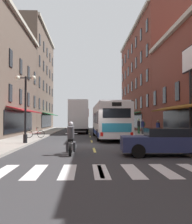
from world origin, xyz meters
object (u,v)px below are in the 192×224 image
(box_truck, at_px, (79,117))
(sedan_near, at_px, (168,141))
(sedan_mid, at_px, (81,126))
(pedestrian_rear, at_px, (158,129))
(street_lamp_twin, at_px, (25,105))
(pedestrian_far, at_px, (139,126))
(billboard_sign, at_px, (190,69))
(pedestrian_near, at_px, (143,126))
(transit_bus, at_px, (109,120))
(bicycle_near, at_px, (35,134))
(motorcycle_rider, at_px, (71,140))

(box_truck, relative_size, sedan_near, 1.60)
(box_truck, relative_size, sedan_mid, 1.62)
(pedestrian_rear, relative_size, street_lamp_twin, 0.34)
(sedan_mid, relative_size, pedestrian_far, 2.64)
(box_truck, bearing_deg, billboard_sign, -62.44)
(box_truck, bearing_deg, sedan_mid, 89.69)
(sedan_mid, height_order, street_lamp_twin, street_lamp_twin)
(box_truck, xyz_separation_m, pedestrian_near, (7.35, -4.58, -1.09))
(transit_bus, height_order, pedestrian_near, transit_bus)
(transit_bus, distance_m, pedestrian_near, 6.74)
(pedestrian_near, height_order, pedestrian_rear, pedestrian_near)
(street_lamp_twin, bearing_deg, sedan_mid, 82.87)
(sedan_mid, bearing_deg, pedestrian_near, -64.74)
(billboard_sign, relative_size, sedan_mid, 1.54)
(transit_bus, bearing_deg, sedan_mid, 98.25)
(sedan_mid, xyz_separation_m, pedestrian_rear, (7.37, -21.68, 0.23))
(sedan_mid, distance_m, street_lamp_twin, 27.45)
(billboard_sign, xyz_separation_m, pedestrian_far, (-1.27, 12.74, -4.43))
(street_lamp_twin, bearing_deg, bicycle_near, 93.57)
(sedan_near, xyz_separation_m, bicycle_near, (-8.56, 11.70, -0.20))
(sedan_mid, bearing_deg, box_truck, -90.31)
(billboard_sign, bearing_deg, pedestrian_near, 95.20)
(billboard_sign, distance_m, sedan_near, 8.59)
(billboard_sign, relative_size, sedan_near, 1.52)
(motorcycle_rider, bearing_deg, box_truck, 90.25)
(box_truck, relative_size, motorcycle_rider, 3.54)
(box_truck, bearing_deg, street_lamp_twin, -101.58)
(transit_bus, relative_size, sedan_near, 2.62)
(pedestrian_near, bearing_deg, pedestrian_rear, 140.50)
(transit_bus, distance_m, sedan_mid, 20.82)
(pedestrian_rear, bearing_deg, pedestrian_far, -58.84)
(transit_bus, relative_size, sedan_mid, 2.66)
(billboard_sign, bearing_deg, sedan_near, -119.52)
(box_truck, xyz_separation_m, motorcycle_rider, (0.09, -21.65, -1.40))
(bicycle_near, bearing_deg, street_lamp_twin, -86.43)
(billboard_sign, bearing_deg, pedestrian_rear, 100.34)
(box_truck, height_order, street_lamp_twin, street_lamp_twin)
(transit_bus, bearing_deg, motorcycle_rider, -103.88)
(bicycle_near, distance_m, street_lamp_twin, 6.12)
(billboard_sign, distance_m, pedestrian_far, 13.55)
(sedan_near, height_order, pedestrian_rear, pedestrian_rear)
(bicycle_near, bearing_deg, box_truck, 70.82)
(pedestrian_near, bearing_deg, bicycle_near, 78.40)
(transit_bus, xyz_separation_m, sedan_near, (1.82, -12.60, -1.01))
(transit_bus, relative_size, pedestrian_rear, 7.60)
(pedestrian_near, bearing_deg, sedan_mid, -15.02)
(transit_bus, distance_m, pedestrian_far, 7.60)
(transit_bus, height_order, motorcycle_rider, transit_bus)
(transit_bus, relative_size, box_truck, 1.64)
(transit_bus, bearing_deg, billboard_sign, -49.98)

